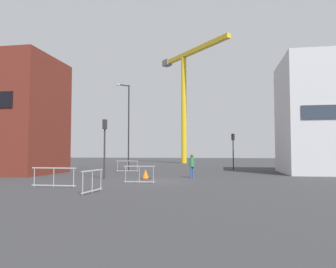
{
  "coord_description": "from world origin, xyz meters",
  "views": [
    {
      "loc": [
        4.79,
        -20.95,
        1.94
      ],
      "look_at": [
        0.0,
        7.71,
        3.54
      ],
      "focal_mm": 34.45,
      "sensor_mm": 36.0,
      "label": 1
    }
  ],
  "objects_px": {
    "pedestrian_walking": "(192,164)",
    "traffic_cone_striped": "(146,174)",
    "streetlamp_tall": "(127,121)",
    "traffic_light_far": "(105,139)",
    "construction_crane": "(185,87)",
    "traffic_light_near": "(233,145)"
  },
  "relations": [
    {
      "from": "pedestrian_walking",
      "to": "traffic_cone_striped",
      "type": "relative_size",
      "value": 2.61
    },
    {
      "from": "streetlamp_tall",
      "to": "traffic_light_far",
      "type": "height_order",
      "value": "streetlamp_tall"
    },
    {
      "from": "pedestrian_walking",
      "to": "construction_crane",
      "type": "bearing_deg",
      "value": 97.26
    },
    {
      "from": "construction_crane",
      "to": "traffic_light_near",
      "type": "distance_m",
      "value": 22.78
    },
    {
      "from": "traffic_light_near",
      "to": "traffic_cone_striped",
      "type": "distance_m",
      "value": 14.27
    },
    {
      "from": "construction_crane",
      "to": "pedestrian_walking",
      "type": "height_order",
      "value": "construction_crane"
    },
    {
      "from": "traffic_light_far",
      "to": "construction_crane",
      "type": "bearing_deg",
      "value": 85.89
    },
    {
      "from": "traffic_light_far",
      "to": "traffic_cone_striped",
      "type": "distance_m",
      "value": 3.89
    },
    {
      "from": "traffic_light_far",
      "to": "traffic_light_near",
      "type": "xyz_separation_m",
      "value": [
        9.52,
        13.01,
        -0.24
      ]
    },
    {
      "from": "construction_crane",
      "to": "pedestrian_walking",
      "type": "distance_m",
      "value": 32.58
    },
    {
      "from": "traffic_light_far",
      "to": "traffic_light_near",
      "type": "distance_m",
      "value": 16.12
    },
    {
      "from": "construction_crane",
      "to": "pedestrian_walking",
      "type": "bearing_deg",
      "value": -82.74
    },
    {
      "from": "traffic_light_far",
      "to": "pedestrian_walking",
      "type": "distance_m",
      "value": 6.66
    },
    {
      "from": "streetlamp_tall",
      "to": "pedestrian_walking",
      "type": "bearing_deg",
      "value": -49.06
    },
    {
      "from": "construction_crane",
      "to": "streetlamp_tall",
      "type": "xyz_separation_m",
      "value": [
        -3.81,
        -21.25,
        -7.86
      ]
    },
    {
      "from": "construction_crane",
      "to": "traffic_cone_striped",
      "type": "distance_m",
      "value": 33.84
    },
    {
      "from": "streetlamp_tall",
      "to": "traffic_cone_striped",
      "type": "bearing_deg",
      "value": -66.43
    },
    {
      "from": "construction_crane",
      "to": "traffic_cone_striped",
      "type": "bearing_deg",
      "value": -88.9
    },
    {
      "from": "traffic_light_near",
      "to": "pedestrian_walking",
      "type": "height_order",
      "value": "traffic_light_near"
    },
    {
      "from": "traffic_cone_striped",
      "to": "traffic_light_near",
      "type": "bearing_deg",
      "value": 61.94
    },
    {
      "from": "construction_crane",
      "to": "traffic_light_near",
      "type": "xyz_separation_m",
      "value": [
        7.23,
        -18.93,
        -10.43
      ]
    },
    {
      "from": "traffic_light_far",
      "to": "traffic_light_near",
      "type": "bearing_deg",
      "value": 53.8
    }
  ]
}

